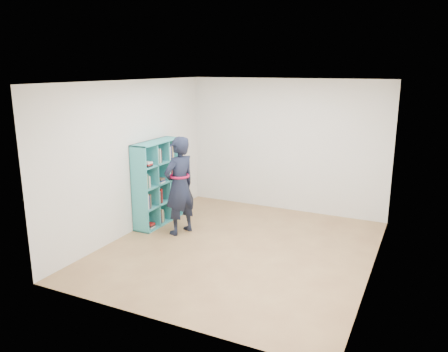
% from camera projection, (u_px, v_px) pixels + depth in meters
% --- Properties ---
extents(floor, '(4.50, 4.50, 0.00)m').
position_uv_depth(floor, '(239.00, 249.00, 6.93)').
color(floor, brown).
rests_on(floor, ground).
extents(ceiling, '(4.50, 4.50, 0.00)m').
position_uv_depth(ceiling, '(241.00, 81.00, 6.30)').
color(ceiling, white).
rests_on(ceiling, wall_back).
extents(wall_left, '(0.02, 4.50, 2.60)m').
position_uv_depth(wall_left, '(133.00, 158.00, 7.46)').
color(wall_left, silver).
rests_on(wall_left, floor).
extents(wall_right, '(0.02, 4.50, 2.60)m').
position_uv_depth(wall_right, '(378.00, 184.00, 5.77)').
color(wall_right, silver).
rests_on(wall_right, floor).
extents(wall_back, '(4.00, 0.02, 2.60)m').
position_uv_depth(wall_back, '(286.00, 146.00, 8.58)').
color(wall_back, silver).
rests_on(wall_back, floor).
extents(wall_front, '(4.00, 0.02, 2.60)m').
position_uv_depth(wall_front, '(155.00, 212.00, 4.65)').
color(wall_front, silver).
rests_on(wall_front, floor).
extents(bookshelf, '(0.33, 1.15, 1.53)m').
position_uv_depth(bookshelf, '(156.00, 184.00, 7.92)').
color(bookshelf, teal).
rests_on(bookshelf, floor).
extents(person, '(0.57, 0.71, 1.69)m').
position_uv_depth(person, '(180.00, 186.00, 7.40)').
color(person, black).
rests_on(person, floor).
extents(smartphone, '(0.03, 0.10, 0.13)m').
position_uv_depth(smartphone, '(178.00, 177.00, 7.53)').
color(smartphone, silver).
rests_on(smartphone, person).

